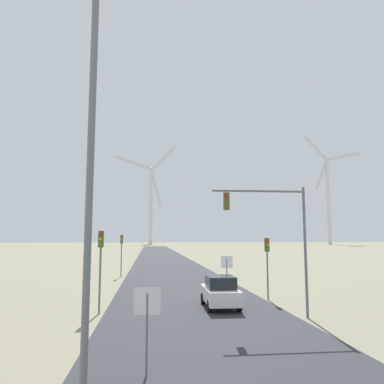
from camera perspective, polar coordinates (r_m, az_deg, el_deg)
road_surface at (r=50.40m, az=-3.54°, el=-11.54°), size 10.00×240.00×0.01m
streetlamp at (r=10.01m, az=-14.90°, el=14.13°), size 3.85×0.32×12.48m
stop_sign_near at (r=11.91m, az=-6.86°, el=-17.93°), size 0.81×0.07×2.57m
stop_sign_far at (r=25.83m, az=5.31°, el=-11.56°), size 0.81×0.07×2.82m
traffic_light_post_near_left at (r=21.23m, az=-13.76°, el=-9.01°), size 0.28×0.34×4.43m
traffic_light_post_near_right at (r=25.71m, az=11.39°, el=-9.30°), size 0.28×0.34×4.03m
traffic_light_post_mid_left at (r=40.01m, az=-10.69°, el=-8.12°), size 0.28×0.33×4.32m
traffic_light_mast_overhead at (r=19.85m, az=12.44°, el=-4.73°), size 4.93×0.35×6.72m
car_approaching at (r=22.71m, az=4.32°, el=-14.92°), size 1.88×4.13×1.83m
wind_turbine_left at (r=221.29m, az=-6.27°, el=-0.70°), size 35.80×15.43×60.84m
wind_turbine_center at (r=227.18m, az=20.00°, el=-0.04°), size 29.69×8.21×63.26m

